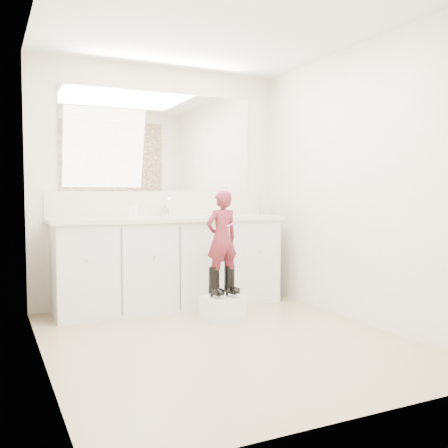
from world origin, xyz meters
TOP-DOWN VIEW (x-y plane):
  - floor at (0.00, 0.00)m, footprint 3.00×3.00m
  - ceiling at (0.00, 0.00)m, footprint 3.00×3.00m
  - wall_back at (0.00, 1.50)m, footprint 2.60×0.00m
  - wall_front at (0.00, -1.50)m, footprint 2.60×0.00m
  - wall_left at (-1.30, 0.00)m, footprint 0.00×3.00m
  - wall_right at (1.30, 0.00)m, footprint 0.00×3.00m
  - vanity_cabinet at (0.00, 1.23)m, footprint 2.20×0.55m
  - countertop at (0.00, 1.21)m, footprint 2.28×0.58m
  - backsplash at (0.00, 1.49)m, footprint 2.28×0.03m
  - mirror at (0.00, 1.49)m, footprint 2.00×0.02m
  - dot_panel at (0.00, -1.49)m, footprint 2.00×0.01m
  - faucet at (0.00, 1.38)m, footprint 0.08×0.08m
  - cup at (0.53, 1.25)m, footprint 0.11×0.11m
  - soap_bottle at (-0.38, 1.16)m, footprint 0.10×0.10m
  - step_stool at (0.25, 0.54)m, footprint 0.35×0.30m
  - boot_left at (0.17, 0.56)m, footprint 0.12×0.19m
  - boot_right at (0.32, 0.56)m, footprint 0.12×0.19m
  - toddler at (0.25, 0.56)m, footprint 0.32×0.23m
  - toothbrush at (0.32, 0.48)m, footprint 0.14×0.03m

SIDE VIEW (x-z plane):
  - floor at x=0.00m, z-range 0.00..0.00m
  - step_stool at x=0.25m, z-range 0.00..0.21m
  - boot_left at x=0.17m, z-range 0.21..0.48m
  - boot_right at x=0.32m, z-range 0.21..0.48m
  - vanity_cabinet at x=0.00m, z-range 0.00..0.85m
  - toddler at x=0.25m, z-range 0.31..1.14m
  - toothbrush at x=0.32m, z-range 0.83..0.89m
  - countertop at x=0.00m, z-range 0.85..0.89m
  - cup at x=0.53m, z-range 0.89..0.98m
  - faucet at x=0.00m, z-range 0.89..0.99m
  - soap_bottle at x=-0.38m, z-range 0.89..1.05m
  - backsplash at x=0.00m, z-range 0.89..1.14m
  - wall_back at x=0.00m, z-range -0.10..2.50m
  - wall_front at x=0.00m, z-range -0.10..2.50m
  - wall_left at x=-1.30m, z-range -0.30..2.70m
  - wall_right at x=1.30m, z-range -0.30..2.70m
  - mirror at x=0.00m, z-range 1.14..2.14m
  - dot_panel at x=0.00m, z-range 1.05..2.25m
  - ceiling at x=0.00m, z-range 2.40..2.40m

